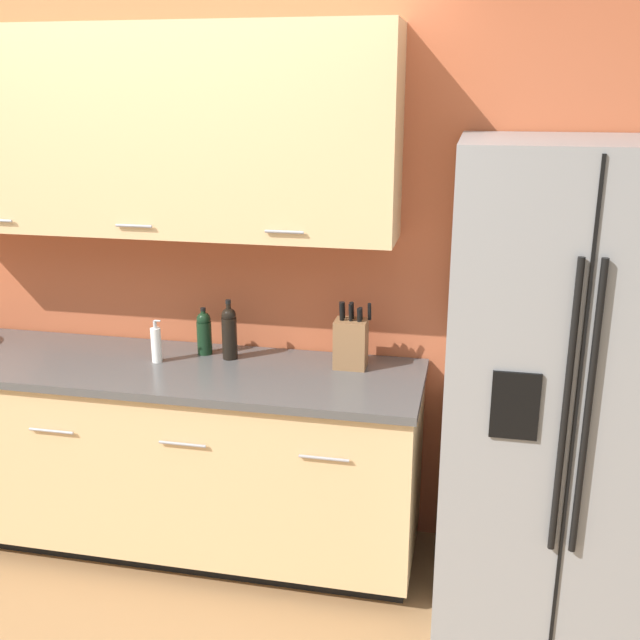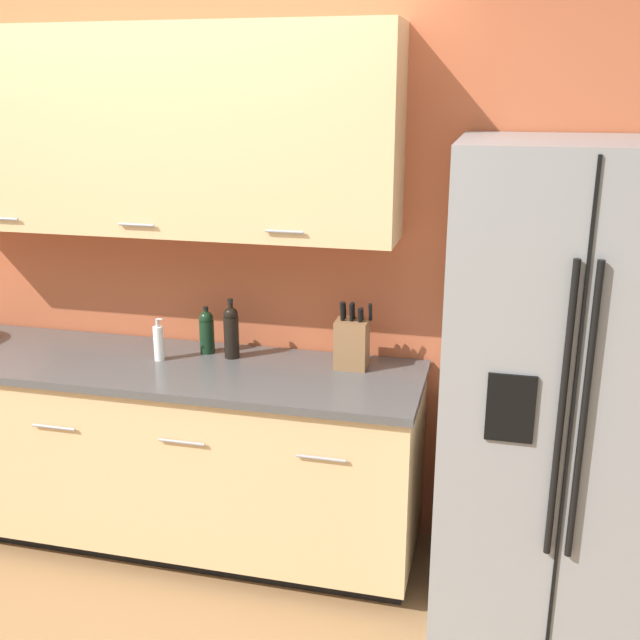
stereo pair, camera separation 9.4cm
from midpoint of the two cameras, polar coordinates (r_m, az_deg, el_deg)
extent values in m
cube|color=#BC5B38|center=(3.60, -11.87, 4.67)|extent=(10.00, 0.05, 2.60)
cube|color=#E0B77F|center=(3.36, -13.98, 13.71)|extent=(2.16, 0.32, 0.86)
cylinder|color=#99999E|center=(3.25, -14.81, 6.94)|extent=(0.16, 0.01, 0.01)
cylinder|color=#99999E|center=(3.01, -3.64, 6.72)|extent=(0.16, 0.01, 0.01)
cube|color=black|center=(3.82, -12.72, -15.05)|extent=(2.39, 0.54, 0.09)
cube|color=#E0B77F|center=(3.58, -13.44, -9.52)|extent=(2.43, 0.62, 0.77)
cube|color=#4C4C4C|center=(3.41, -14.00, -3.53)|extent=(2.45, 0.64, 0.03)
cylinder|color=#99999E|center=(3.37, -20.55, -7.93)|extent=(0.20, 0.01, 0.01)
cylinder|color=#99999E|center=(3.11, -11.30, -9.27)|extent=(0.20, 0.01, 0.01)
cylinder|color=#99999E|center=(2.95, -0.63, -10.50)|extent=(0.20, 0.01, 0.01)
cube|color=gray|center=(3.02, 17.09, -5.24)|extent=(0.87, 0.78, 1.90)
cube|color=black|center=(2.66, 17.76, -8.47)|extent=(0.01, 0.01, 1.86)
cylinder|color=black|center=(2.60, 17.21, -6.69)|extent=(0.02, 0.02, 1.04)
cylinder|color=black|center=(2.61, 18.74, -6.76)|extent=(0.02, 0.02, 1.04)
cube|color=black|center=(2.60, 13.64, -6.39)|extent=(0.16, 0.01, 0.24)
cube|color=olive|center=(3.23, 1.53, -1.83)|extent=(0.14, 0.11, 0.21)
cylinder|color=black|center=(3.21, 0.94, 0.75)|extent=(0.02, 0.03, 0.08)
cylinder|color=black|center=(3.18, 0.82, 0.67)|extent=(0.02, 0.04, 0.09)
cylinder|color=black|center=(3.20, 1.61, 0.73)|extent=(0.02, 0.03, 0.08)
cylinder|color=black|center=(3.17, 1.50, 0.57)|extent=(0.02, 0.03, 0.08)
cylinder|color=black|center=(3.20, 2.28, 0.50)|extent=(0.02, 0.03, 0.06)
cylinder|color=black|center=(3.17, 2.17, 0.37)|extent=(0.02, 0.03, 0.06)
cylinder|color=black|center=(3.19, 2.95, 0.64)|extent=(0.02, 0.03, 0.08)
cylinder|color=black|center=(3.37, -7.70, -1.38)|extent=(0.07, 0.07, 0.19)
sphere|color=black|center=(3.34, -7.77, 0.37)|extent=(0.06, 0.06, 0.06)
cylinder|color=black|center=(3.33, -7.79, 0.72)|extent=(0.02, 0.02, 0.07)
cylinder|color=black|center=(3.32, -7.81, 1.39)|extent=(0.02, 0.02, 0.02)
cylinder|color=white|center=(3.39, -13.14, -1.88)|extent=(0.04, 0.04, 0.16)
cylinder|color=#B2B2B5|center=(3.36, -13.25, -0.34)|extent=(0.02, 0.02, 0.04)
cylinder|color=#B2B2B5|center=(3.35, -13.06, -0.07)|extent=(0.03, 0.01, 0.01)
cylinder|color=black|center=(3.45, -9.57, -1.35)|extent=(0.07, 0.07, 0.15)
sphere|color=black|center=(3.42, -9.64, 0.06)|extent=(0.06, 0.06, 0.06)
cylinder|color=black|center=(3.42, -9.65, 0.29)|extent=(0.02, 0.02, 0.05)
cylinder|color=black|center=(3.41, -9.68, 0.81)|extent=(0.02, 0.02, 0.01)
camera|label=1|loc=(0.05, -90.87, -0.27)|focal=42.00mm
camera|label=2|loc=(0.05, 89.13, 0.27)|focal=42.00mm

